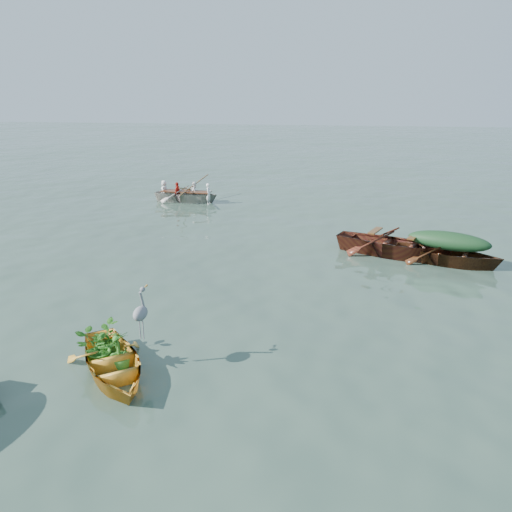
% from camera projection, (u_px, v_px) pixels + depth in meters
% --- Properties ---
extents(ground, '(140.00, 140.00, 0.00)m').
position_uv_depth(ground, '(275.00, 324.00, 10.41)').
color(ground, '#3A5143').
rests_on(ground, ground).
extents(yellow_dinghy, '(2.91, 3.19, 0.81)m').
position_uv_depth(yellow_dinghy, '(114.00, 374.00, 8.53)').
color(yellow_dinghy, gold).
rests_on(yellow_dinghy, ground).
extents(green_tarp_boat, '(4.24, 2.45, 0.92)m').
position_uv_depth(green_tarp_boat, '(446.00, 264.00, 14.08)').
color(green_tarp_boat, '#4F2C12').
rests_on(green_tarp_boat, ground).
extents(open_wooden_boat, '(4.94, 3.01, 1.12)m').
position_uv_depth(open_wooden_boat, '(392.00, 256.00, 14.78)').
color(open_wooden_boat, '#582916').
rests_on(open_wooden_boat, ground).
extents(rowed_boat, '(4.06, 1.36, 0.94)m').
position_uv_depth(rowed_boat, '(187.00, 202.00, 22.18)').
color(rowed_boat, beige).
rests_on(rowed_boat, ground).
extents(green_tarp_cover, '(2.33, 1.35, 0.52)m').
position_uv_depth(green_tarp_cover, '(449.00, 239.00, 13.85)').
color(green_tarp_cover, '#15351B').
rests_on(green_tarp_cover, green_tarp_boat).
extents(thwart_benches, '(2.52, 1.64, 0.04)m').
position_uv_depth(thwart_benches, '(394.00, 237.00, 14.60)').
color(thwart_benches, '#533013').
rests_on(thwart_benches, open_wooden_boat).
extents(heron, '(0.47, 0.49, 0.92)m').
position_uv_depth(heron, '(141.00, 321.00, 8.55)').
color(heron, gray).
rests_on(heron, yellow_dinghy).
extents(dinghy_weeds, '(1.11, 1.14, 0.60)m').
position_uv_depth(dinghy_weeds, '(105.00, 324.00, 8.79)').
color(dinghy_weeds, '#34671B').
rests_on(dinghy_weeds, yellow_dinghy).
extents(rowers, '(2.85, 1.19, 0.76)m').
position_uv_depth(rowers, '(186.00, 183.00, 21.91)').
color(rowers, white).
rests_on(rowers, rowed_boat).
extents(oars, '(0.70, 2.62, 0.06)m').
position_uv_depth(oars, '(186.00, 191.00, 22.02)').
color(oars, brown).
rests_on(oars, rowed_boat).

